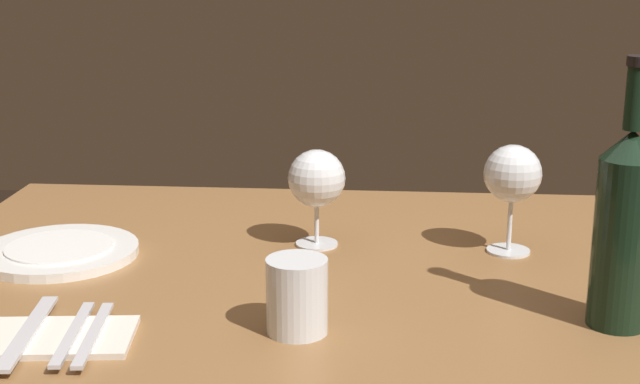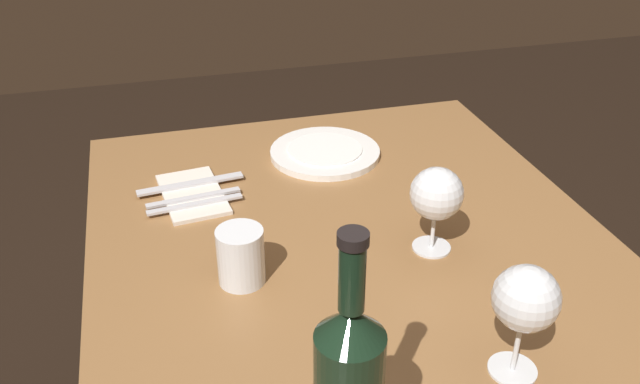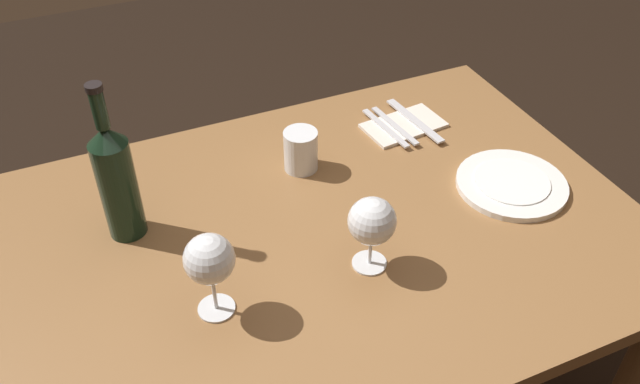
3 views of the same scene
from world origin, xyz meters
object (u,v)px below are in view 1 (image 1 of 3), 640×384
Objects in this scene: wine_glass_left at (317,180)px; fork_outer at (94,334)px; fork_inner at (73,333)px; wine_bottle at (625,224)px; dinner_plate at (60,251)px; water_tumbler at (297,300)px; folded_napkin at (53,338)px; table_knife at (28,332)px; wine_glass_right at (513,176)px.

fork_outer is at bearing 58.06° from wine_glass_left.
fork_inner is at bearing 0.00° from fork_outer.
dinner_plate is (0.78, -0.19, -0.12)m from wine_bottle.
folded_napkin is (0.29, 0.05, -0.04)m from water_tumbler.
fork_inner and table_knife have the same top height.
wine_glass_left reaches higher than folded_napkin.
wine_bottle reaches higher than fork_inner.
table_knife is (0.08, 0.00, 0.00)m from fork_outer.
fork_outer is at bearing 116.86° from dinner_plate.
table_knife is at bearing 8.16° from wine_bottle.
wine_bottle is at bearing 110.71° from wine_glass_right.
folded_napkin is 0.95× the size of table_knife.
wine_glass_right is 0.72m from table_knife.
wine_glass_left is 0.72× the size of table_knife.
wine_bottle reaches higher than wine_glass_right.
fork_inner is (-0.03, 0.00, 0.01)m from folded_napkin.
fork_inner is at bearing 33.45° from wine_glass_right.
fork_inner is (0.26, 0.05, -0.03)m from water_tumbler.
fork_inner is (0.26, 0.38, -0.09)m from wine_glass_left.
fork_inner is at bearing 55.40° from wine_glass_left.
wine_glass_left is at bearing -121.94° from fork_outer.
wine_glass_left is 0.30m from wine_glass_right.
water_tumbler reaches higher than fork_inner.
fork_outer is at bearing 180.00° from table_knife.
wine_glass_left is 0.33m from water_tumbler.
water_tumbler is 0.27m from fork_inner.
water_tumbler reaches higher than dinner_plate.
wine_glass_right is (-0.30, 0.01, 0.02)m from wine_glass_left.
fork_outer is (0.53, 0.37, -0.11)m from wine_glass_right.
folded_napkin is (0.68, 0.10, -0.13)m from wine_bottle.
folded_napkin is at bearing 180.00° from table_knife.
fork_inner is at bearing 8.83° from wine_bottle.
table_knife is at bearing 0.00° from fork_outer.
water_tumbler reaches higher than folded_napkin.
dinner_plate is at bearing -76.82° from table_knife.
fork_inner is 0.06m from table_knife.
dinner_plate is at bearing 6.12° from wine_glass_right.
wine_bottle is at bearing 145.24° from wine_glass_left.
wine_bottle is 0.41m from water_tumbler.
wine_glass_left is 0.45m from fork_outer.
wine_glass_right is at bearing -147.70° from folded_napkin.
wine_glass_left reaches higher than water_tumbler.
wine_bottle is 0.81m from dinner_plate.
water_tumbler is 0.32m from table_knife.
water_tumbler is 0.52× the size of fork_inner.
dinner_plate is 0.32m from fork_inner.
dinner_plate is at bearing -13.85° from wine_bottle.
wine_glass_left is 0.48m from folded_napkin.
water_tumbler is at bearing 7.65° from wine_bottle.
wine_bottle is 0.73m from table_knife.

